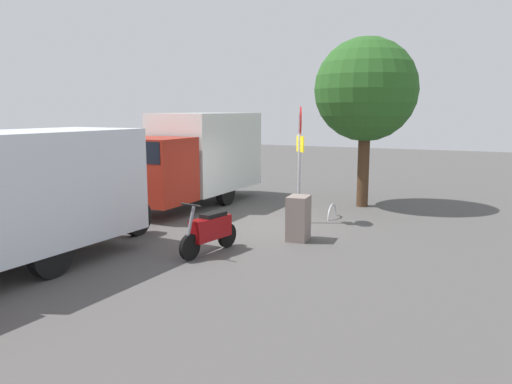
# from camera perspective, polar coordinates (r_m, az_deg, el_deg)

# --- Properties ---
(ground_plane) EXTENTS (60.00, 60.00, 0.00)m
(ground_plane) POSITION_cam_1_polar(r_m,az_deg,el_deg) (13.89, 1.19, -3.70)
(ground_plane) COLOR #4D4B49
(box_truck_near) EXTENTS (7.45, 2.28, 3.04)m
(box_truck_near) POSITION_cam_1_polar(r_m,az_deg,el_deg) (16.55, -7.29, 4.13)
(box_truck_near) COLOR black
(box_truck_near) RESTS_ON ground
(motorcycle) EXTENTS (1.80, 0.64, 1.20)m
(motorcycle) POSITION_cam_1_polar(r_m,az_deg,el_deg) (11.07, -5.25, -4.34)
(motorcycle) COLOR black
(motorcycle) RESTS_ON ground
(stop_sign) EXTENTS (0.71, 0.33, 3.24)m
(stop_sign) POSITION_cam_1_polar(r_m,az_deg,el_deg) (13.80, 5.03, 5.26)
(stop_sign) COLOR #9E9EA3
(stop_sign) RESTS_ON ground
(street_tree) EXTENTS (3.29, 3.29, 5.43)m
(street_tree) POSITION_cam_1_polar(r_m,az_deg,el_deg) (16.58, 12.45, 11.28)
(street_tree) COLOR #47301E
(street_tree) RESTS_ON ground
(utility_cabinet) EXTENTS (0.67, 0.53, 1.09)m
(utility_cabinet) POSITION_cam_1_polar(r_m,az_deg,el_deg) (12.14, 4.87, -3.00)
(utility_cabinet) COLOR slate
(utility_cabinet) RESTS_ON ground
(bike_rack_hoop) EXTENTS (0.85, 0.06, 0.85)m
(bike_rack_hoop) POSITION_cam_1_polar(r_m,az_deg,el_deg) (14.87, 8.67, -2.94)
(bike_rack_hoop) COLOR #B7B7BC
(bike_rack_hoop) RESTS_ON ground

